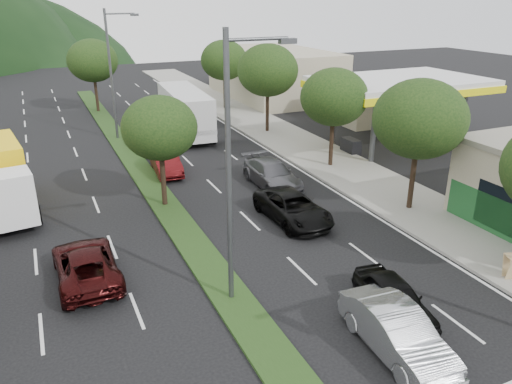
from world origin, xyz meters
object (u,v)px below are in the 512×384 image
streetlight_near (234,161)px  car_queue_a (394,298)px  tree_med_near (159,128)px  tree_r_e (224,60)px  tree_r_d (268,70)px  tree_r_c (334,97)px  car_queue_e (149,141)px  tree_r_b (420,119)px  tree_med_far (92,61)px  car_queue_d (293,208)px  sedan_silver (397,332)px  car_queue_b (272,174)px  motorhome (185,111)px  car_queue_c (166,162)px  streetlight_mid (113,69)px  suv_maroon (86,264)px

streetlight_near → car_queue_a: streetlight_near is taller
tree_med_near → tree_r_e: bearing=61.4°
tree_r_d → tree_r_e: 10.00m
tree_r_c → car_queue_e: tree_r_c is taller
tree_r_b → tree_r_e: 28.00m
tree_r_b → tree_r_e: bearing=90.0°
car_queue_a → tree_med_far: bearing=104.8°
tree_r_c → car_queue_d: tree_r_c is taller
tree_r_d → tree_med_near: bearing=-135.0°
tree_med_far → car_queue_a: 39.91m
tree_med_near → sedan_silver: 15.95m
tree_med_near → sedan_silver: tree_med_near is taller
car_queue_b → motorhome: 13.91m
tree_r_c → car_queue_c: 11.73m
tree_r_e → tree_r_c: bearing=-90.0°
tree_r_c → car_queue_b: tree_r_c is taller
tree_r_b → streetlight_mid: bearing=119.3°
tree_r_c → tree_r_e: tree_r_e is taller
car_queue_c → streetlight_mid: bearing=102.2°
tree_med_far → car_queue_a: bearing=-82.7°
car_queue_a → motorhome: bearing=96.5°
tree_r_e → car_queue_c: size_ratio=1.50×
streetlight_near → tree_r_c: bearing=45.5°
suv_maroon → car_queue_b: (11.65, 6.63, 0.05)m
tree_r_b → tree_r_d: bearing=90.0°
tree_med_near → car_queue_a: 14.76m
tree_r_c → streetlight_mid: 17.57m
tree_r_b → tree_r_c: size_ratio=1.07×
tree_med_far → car_queue_c: 21.12m
tree_med_far → car_queue_d: bearing=-79.8°
streetlight_near → car_queue_e: (1.39, 20.78, -4.82)m
tree_r_d → streetlight_near: 24.97m
tree_r_d → streetlight_mid: 12.18m
car_queue_d → car_queue_e: 15.92m
tree_r_b → car_queue_d: 7.88m
car_queue_b → car_queue_c: (-5.27, 5.00, -0.03)m
tree_r_d → car_queue_a: tree_r_d is taller
tree_med_near → car_queue_a: bearing=-69.4°
car_queue_b → suv_maroon: bearing=-151.0°
streetlight_near → car_queue_d: 8.99m
tree_med_far → sedan_silver: 41.45m
car_queue_a → suv_maroon: bearing=151.8°
tree_med_far → car_queue_c: bearing=-85.8°
tree_r_c → streetlight_near: bearing=-134.5°
streetlight_mid → car_queue_d: 20.93m
tree_r_c → car_queue_a: 17.35m
tree_r_e → streetlight_near: streetlight_near is taller
streetlight_mid → sedan_silver: streetlight_mid is taller
tree_r_c → car_queue_d: size_ratio=1.24×
tree_r_d → motorhome: size_ratio=0.73×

